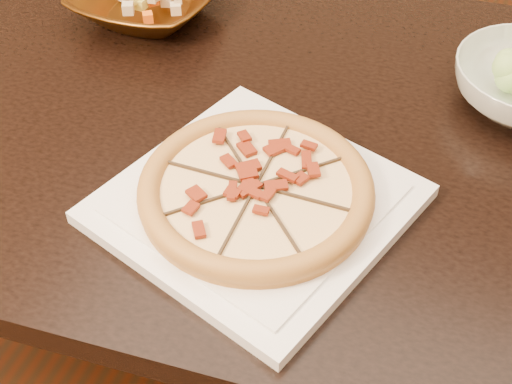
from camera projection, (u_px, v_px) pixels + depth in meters
The scene contains 5 objects.
floor at pixel (296, 384), 1.56m from camera, with size 4.00×4.00×0.02m, color #3E190A.
dining_table at pixel (242, 170), 1.09m from camera, with size 1.34×0.92×0.75m.
plate at pixel (256, 203), 0.87m from camera, with size 0.41×0.41×0.02m.
pizza at pixel (256, 190), 0.86m from camera, with size 0.29×0.29×0.03m.
bronze_bowl at pixel (146, 0), 1.18m from camera, with size 0.24×0.24×0.06m, color brown.
Camera 1 is at (0.20, -0.78, 1.39)m, focal length 50.00 mm.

